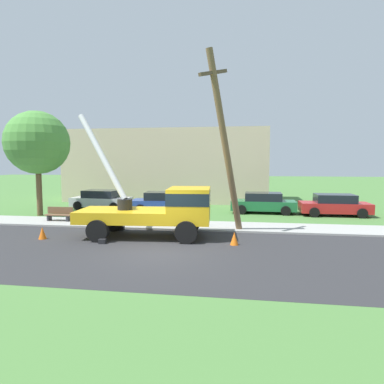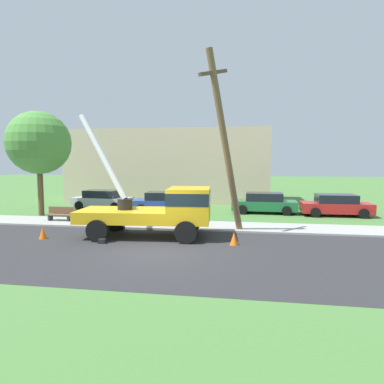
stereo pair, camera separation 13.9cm
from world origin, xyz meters
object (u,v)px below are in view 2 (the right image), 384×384
utility_truck (162,208)px  parked_sedan_green (264,203)px  traffic_cone_ahead (234,239)px  parked_sedan_red (336,205)px  park_bench (60,214)px  roadside_tree_near (39,143)px  parked_sedan_silver (103,199)px  leaning_utility_pole (225,142)px  parked_sedan_blue (164,202)px  traffic_cone_behind (43,233)px

utility_truck → parked_sedan_green: size_ratio=1.56×
traffic_cone_ahead → parked_sedan_red: 11.02m
park_bench → parked_sedan_red: bearing=17.0°
traffic_cone_ahead → roadside_tree_near: size_ratio=0.08×
parked_sedan_silver → parked_sedan_red: bearing=-2.4°
utility_truck → parked_sedan_silver: utility_truck is taller
leaning_utility_pole → parked_sedan_green: size_ratio=1.98×
parked_sedan_silver → traffic_cone_ahead: bearing=-43.3°
parked_sedan_blue → park_bench: 7.12m
parked_sedan_blue → parked_sedan_green: same height
traffic_cone_ahead → traffic_cone_behind: 8.82m
traffic_cone_ahead → parked_sedan_red: size_ratio=0.13×
utility_truck → roadside_tree_near: bearing=152.2°
parked_sedan_blue → traffic_cone_ahead: bearing=-59.3°
traffic_cone_ahead → parked_sedan_silver: bearing=136.7°
traffic_cone_behind → parked_sedan_silver: bearing=98.4°
parked_sedan_green → utility_truck: bearing=-121.4°
parked_sedan_green → roadside_tree_near: 15.64m
parked_sedan_blue → parked_sedan_red: same height
leaning_utility_pole → traffic_cone_ahead: leaning_utility_pole is taller
parked_sedan_silver → roadside_tree_near: bearing=-127.0°
traffic_cone_behind → parked_sedan_silver: 10.04m
utility_truck → roadside_tree_near: roadside_tree_near is taller
parked_sedan_blue → traffic_cone_behind: bearing=-111.2°
roadside_tree_near → utility_truck: bearing=-27.8°
utility_truck → park_bench: (-6.93, 2.88, -0.95)m
utility_truck → traffic_cone_ahead: 3.76m
traffic_cone_ahead → park_bench: (-10.37, 3.92, 0.18)m
parked_sedan_red → utility_truck: bearing=-140.7°
traffic_cone_behind → parked_sedan_silver: (-1.46, 9.92, 0.43)m
parked_sedan_silver → park_bench: (-0.08, -5.78, -0.25)m
utility_truck → traffic_cone_behind: size_ratio=12.38×
utility_truck → park_bench: 7.57m
parked_sedan_blue → roadside_tree_near: (-7.72, -2.81, 4.08)m
traffic_cone_ahead → parked_sedan_green: 9.64m
leaning_utility_pole → traffic_cone_behind: leaning_utility_pole is taller
parked_sedan_silver → parked_sedan_red: size_ratio=1.02×
traffic_cone_ahead → parked_sedan_red: parked_sedan_red is taller
parked_sedan_blue → parked_sedan_red: 11.60m
parked_sedan_silver → parked_sedan_blue: bearing=-9.1°
parked_sedan_red → roadside_tree_near: (-19.33, -2.92, 4.08)m
roadside_tree_near → traffic_cone_behind: bearing=-56.4°
traffic_cone_behind → parked_sedan_green: parked_sedan_green is taller
traffic_cone_behind → park_bench: park_bench is taller
utility_truck → parked_sedan_red: size_ratio=1.57×
parked_sedan_green → roadside_tree_near: size_ratio=0.65×
park_bench → roadside_tree_near: 5.51m
parked_sedan_green → parked_sedan_blue: bearing=-175.3°
parked_sedan_green → park_bench: bearing=-155.3°
parked_sedan_red → traffic_cone_ahead: bearing=-125.1°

